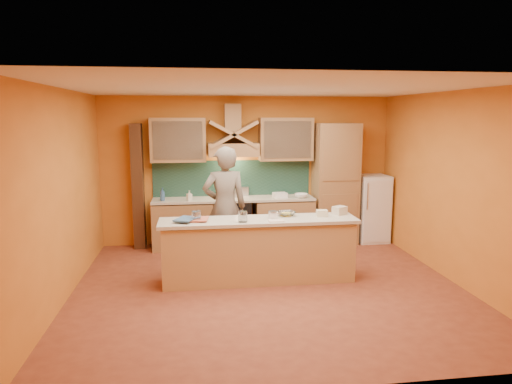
{
  "coord_description": "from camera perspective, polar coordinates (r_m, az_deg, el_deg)",
  "views": [
    {
      "loc": [
        -1.02,
        -6.14,
        2.44
      ],
      "look_at": [
        -0.06,
        0.9,
        1.24
      ],
      "focal_mm": 32.0,
      "sensor_mm": 36.0,
      "label": 1
    }
  ],
  "objects": [
    {
      "name": "pot_large",
      "position": [
        8.54,
        -3.38,
        -0.33
      ],
      "size": [
        0.29,
        0.29,
        0.16
      ],
      "primitive_type": "cylinder",
      "rotation": [
        0.0,
        0.0,
        -0.42
      ],
      "color": "silver",
      "rests_on": "stove"
    },
    {
      "name": "wall_front",
      "position": [
        3.92,
        7.65,
        -5.9
      ],
      "size": [
        5.5,
        0.02,
        2.8
      ],
      "primitive_type": "cube",
      "color": "orange",
      "rests_on": "floor"
    },
    {
      "name": "base_cabinet_left",
      "position": [
        8.59,
        -9.11,
        -4.12
      ],
      "size": [
        1.1,
        0.6,
        0.86
      ],
      "primitive_type": "cube",
      "color": "#9E7348",
      "rests_on": "floor"
    },
    {
      "name": "book_upper",
      "position": [
        6.64,
        -9.75,
        -3.3
      ],
      "size": [
        0.37,
        0.41,
        0.03
      ],
      "primitive_type": "imported",
      "rotation": [
        0.0,
        0.0,
        -0.44
      ],
      "color": "#3B5C82",
      "rests_on": "island_top"
    },
    {
      "name": "upper_cabinet_left",
      "position": [
        8.48,
        -9.71,
        6.43
      ],
      "size": [
        1.0,
        0.35,
        0.8
      ],
      "primitive_type": "cube",
      "color": "#9E7348",
      "rests_on": "wall_back"
    },
    {
      "name": "ceiling",
      "position": [
        6.24,
        1.7,
        12.85
      ],
      "size": [
        5.5,
        5.0,
        0.01
      ],
      "primitive_type": "cube",
      "color": "white",
      "rests_on": "wall_back"
    },
    {
      "name": "soap_bottle_a",
      "position": [
        8.32,
        -8.34,
        -0.44
      ],
      "size": [
        0.11,
        0.11,
        0.19
      ],
      "primitive_type": "imported",
      "rotation": [
        0.0,
        0.0,
        0.43
      ],
      "color": "silver",
      "rests_on": "counter_top"
    },
    {
      "name": "wall_left",
      "position": [
        6.47,
        -23.17,
        -0.49
      ],
      "size": [
        0.02,
        5.0,
        2.8
      ],
      "primitive_type": "cube",
      "color": "orange",
      "rests_on": "floor"
    },
    {
      "name": "backsplash",
      "position": [
        8.74,
        -2.97,
        1.7
      ],
      "size": [
        3.0,
        0.03,
        0.7
      ],
      "primitive_type": "cube",
      "color": "#1B3C32",
      "rests_on": "wall_back"
    },
    {
      "name": "mixing_bowl",
      "position": [
        6.91,
        3.82,
        -2.7
      ],
      "size": [
        0.3,
        0.3,
        0.07
      ],
      "primitive_type": "imported",
      "rotation": [
        0.0,
        0.0,
        0.14
      ],
      "color": "silver",
      "rests_on": "island_top"
    },
    {
      "name": "wall_back",
      "position": [
        8.77,
        -1.03,
        2.72
      ],
      "size": [
        5.5,
        0.02,
        2.8
      ],
      "primitive_type": "cube",
      "color": "orange",
      "rests_on": "floor"
    },
    {
      "name": "cloth",
      "position": [
        6.55,
        2.54,
        -3.59
      ],
      "size": [
        0.22,
        0.17,
        0.01
      ],
      "primitive_type": "cube",
      "rotation": [
        0.0,
        0.0,
        0.02
      ],
      "color": "beige",
      "rests_on": "island_top"
    },
    {
      "name": "pot_small",
      "position": [
        8.63,
        -2.61,
        -0.22
      ],
      "size": [
        0.25,
        0.25,
        0.16
      ],
      "primitive_type": "cylinder",
      "rotation": [
        0.0,
        0.0,
        -0.24
      ],
      "color": "#BCBCC3",
      "rests_on": "stove"
    },
    {
      "name": "stove",
      "position": [
        8.61,
        -2.77,
        -3.84
      ],
      "size": [
        0.6,
        0.58,
        0.9
      ],
      "primitive_type": "cube",
      "color": "black",
      "rests_on": "floor"
    },
    {
      "name": "kitchen_scale",
      "position": [
        6.68,
        2.14,
        -2.97
      ],
      "size": [
        0.12,
        0.12,
        0.1
      ],
      "primitive_type": "cube",
      "rotation": [
        0.0,
        0.0,
        0.0
      ],
      "color": "white",
      "rests_on": "island_top"
    },
    {
      "name": "bowl_back",
      "position": [
        8.56,
        5.66,
        -0.47
      ],
      "size": [
        0.3,
        0.3,
        0.08
      ],
      "primitive_type": "imported",
      "rotation": [
        0.0,
        0.0,
        0.21
      ],
      "color": "white",
      "rests_on": "counter_top"
    },
    {
      "name": "jar_large",
      "position": [
        6.59,
        -7.47,
        -3.01
      ],
      "size": [
        0.17,
        0.17,
        0.15
      ],
      "primitive_type": "cylinder",
      "rotation": [
        0.0,
        0.0,
        -0.37
      ],
      "color": "white",
      "rests_on": "island_top"
    },
    {
      "name": "soap_bottle_b",
      "position": [
        8.37,
        -11.63,
        -0.28
      ],
      "size": [
        0.13,
        0.13,
        0.24
      ],
      "primitive_type": "imported",
      "rotation": [
        0.0,
        0.0,
        0.6
      ],
      "color": "#32588B",
      "rests_on": "counter_top"
    },
    {
      "name": "dish_rack",
      "position": [
        8.58,
        3.01,
        -0.38
      ],
      "size": [
        0.28,
        0.23,
        0.09
      ],
      "primitive_type": "cube",
      "rotation": [
        0.0,
        0.0,
        0.15
      ],
      "color": "white",
      "rests_on": "counter_top"
    },
    {
      "name": "grocery_bag_a",
      "position": [
        7.09,
        10.41,
        -2.27
      ],
      "size": [
        0.24,
        0.23,
        0.12
      ],
      "primitive_type": "cube",
      "rotation": [
        0.0,
        0.0,
        0.51
      ],
      "color": "beige",
      "rests_on": "island_top"
    },
    {
      "name": "pantry_column",
      "position": [
        8.86,
        9.87,
        1.02
      ],
      "size": [
        0.8,
        0.6,
        2.3
      ],
      "primitive_type": "cube",
      "color": "#9E7348",
      "rests_on": "floor"
    },
    {
      "name": "range_hood",
      "position": [
        8.45,
        -2.87,
        5.32
      ],
      "size": [
        0.92,
        0.5,
        0.24
      ],
      "primitive_type": "cube",
      "color": "#9E7348",
      "rests_on": "wall_back"
    },
    {
      "name": "floor",
      "position": [
        6.69,
        1.58,
        -11.85
      ],
      "size": [
        5.5,
        5.0,
        0.01
      ],
      "primitive_type": "cube",
      "color": "brown",
      "rests_on": "ground"
    },
    {
      "name": "upper_cabinet_right",
      "position": [
        8.65,
        3.73,
        6.61
      ],
      "size": [
        1.0,
        0.35,
        0.8
      ],
      "primitive_type": "cube",
      "color": "#9E7348",
      "rests_on": "wall_back"
    },
    {
      "name": "person",
      "position": [
        7.36,
        -3.93,
        -1.92
      ],
      "size": [
        0.76,
        0.54,
        1.96
      ],
      "primitive_type": "imported",
      "rotation": [
        0.0,
        0.0,
        3.24
      ],
      "color": "#70665B",
      "rests_on": "floor"
    },
    {
      "name": "jar_small",
      "position": [
        6.49,
        -1.67,
        -3.1
      ],
      "size": [
        0.15,
        0.15,
        0.15
      ],
      "primitive_type": "cylinder",
      "rotation": [
        0.0,
        0.0,
        -0.19
      ],
      "color": "silver",
      "rests_on": "island_top"
    },
    {
      "name": "hood_chimney",
      "position": [
        8.52,
        -2.96,
        9.26
      ],
      "size": [
        0.3,
        0.3,
        0.5
      ],
      "primitive_type": "cube",
      "color": "#9E7348",
      "rests_on": "wall_back"
    },
    {
      "name": "fridge",
      "position": [
        9.19,
        14.24,
        -1.98
      ],
      "size": [
        0.58,
        0.6,
        1.3
      ],
      "primitive_type": "cube",
      "color": "white",
      "rests_on": "floor"
    },
    {
      "name": "trim_column_left",
      "position": [
        8.65,
        -14.52,
        0.66
      ],
      "size": [
        0.2,
        0.3,
        2.3
      ],
      "primitive_type": "cube",
      "color": "#472816",
      "rests_on": "floor"
    },
    {
      "name": "island_top",
      "position": [
        6.68,
        0.35,
        -3.6
      ],
      "size": [
        2.9,
        0.62,
        0.05
      ],
      "primitive_type": "cube",
      "color": "beige",
      "rests_on": "island_body"
    },
    {
      "name": "wall_right",
      "position": [
        7.28,
        23.51,
        0.54
      ],
      "size": [
        0.02,
        5.0,
        2.8
      ],
      "primitive_type": "cube",
      "color": "orange",
      "rests_on": "floor"
    },
    {
      "name": "book_lower",
      "position": [
        6.64,
        -8.09,
        -3.42
      ],
      "size": [
        0.28,
        0.35,
        0.03
      ],
      "primitive_type": "imported",
      "rotation": [
        0.0,
        0.0,
        -0.14
      ],
      "color": "#C35D45",
      "rests_on": "island_top"
    },
    {
      "name": "grocery_bag_b",
      "position": [
        6.91,
        8.23,
        -2.64
      ],
      "size": [
        0.17,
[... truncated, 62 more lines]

